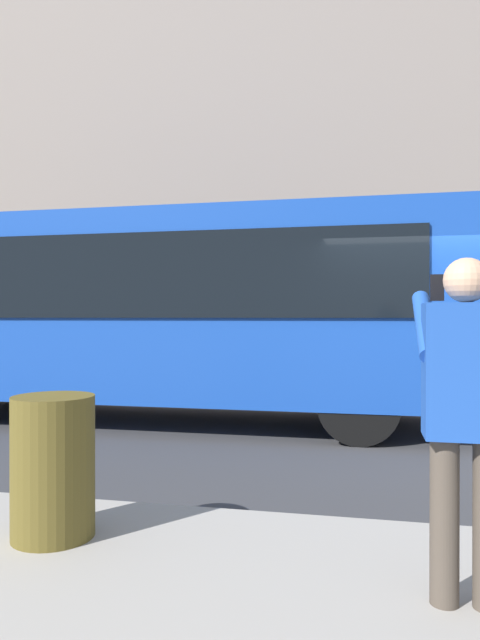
{
  "coord_description": "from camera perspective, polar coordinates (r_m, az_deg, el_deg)",
  "views": [
    {
      "loc": [
        0.78,
        7.6,
        1.56
      ],
      "look_at": [
        2.48,
        -0.3,
        1.52
      ],
      "focal_mm": 32.23,
      "sensor_mm": 36.0,
      "label": 1
    }
  ],
  "objects": [
    {
      "name": "rubbish_bin",
      "position": [
        3.98,
        -18.05,
        -13.65
      ],
      "size": [
        0.52,
        0.52,
        0.9
      ],
      "primitive_type": "cylinder",
      "color": "brown",
      "rests_on": "sidewalk_curb"
    },
    {
      "name": "building_facade_far",
      "position": [
        15.08,
        15.31,
        17.38
      ],
      "size": [
        28.0,
        1.55,
        12.0
      ],
      "color": "gray",
      "rests_on": "ground_plane"
    },
    {
      "name": "ground_plane",
      "position": [
        7.79,
        17.97,
        -11.25
      ],
      "size": [
        60.0,
        60.0,
        0.0
      ],
      "primitive_type": "plane",
      "color": "#38383A"
    },
    {
      "name": "pedestrian_photographer",
      "position": [
        3.04,
        21.6,
        -7.67
      ],
      "size": [
        0.53,
        0.52,
        1.7
      ],
      "color": "#4C4238",
      "rests_on": "sidewalk_curb"
    },
    {
      "name": "red_bus",
      "position": [
        8.77,
        -8.37,
        1.11
      ],
      "size": [
        9.05,
        2.54,
        3.08
      ],
      "color": "#1947AD",
      "rests_on": "ground_plane"
    }
  ]
}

